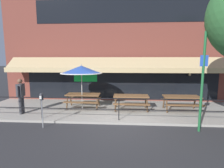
{
  "coord_description": "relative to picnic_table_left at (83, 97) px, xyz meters",
  "views": [
    {
      "loc": [
        0.19,
        -7.01,
        2.74
      ],
      "look_at": [
        -0.39,
        1.6,
        1.5
      ],
      "focal_mm": 28.0,
      "sensor_mm": 36.0,
      "label": 1
    }
  ],
  "objects": [
    {
      "name": "ground_plane",
      "position": [
        1.99,
        -2.14,
        -0.71
      ],
      "size": [
        120.0,
        120.0,
        0.0
      ],
      "primitive_type": "plane",
      "color": "#2D2D30"
    },
    {
      "name": "patio_deck",
      "position": [
        1.99,
        -0.14,
        -0.66
      ],
      "size": [
        15.0,
        4.0,
        0.1
      ],
      "primitive_type": "cube",
      "color": "#9E998E",
      "rests_on": "ground"
    },
    {
      "name": "restaurant_building",
      "position": [
        1.99,
        2.09,
        3.27
      ],
      "size": [
        15.0,
        1.6,
        8.01
      ],
      "color": "brown",
      "rests_on": "ground"
    },
    {
      "name": "patio_railing",
      "position": [
        1.99,
        -1.84,
        0.09
      ],
      "size": [
        13.84,
        0.04,
        0.97
      ],
      "color": "black",
      "rests_on": "patio_deck"
    },
    {
      "name": "picnic_table_left",
      "position": [
        0.0,
        0.0,
        0.0
      ],
      "size": [
        1.8,
        1.42,
        0.76
      ],
      "color": "brown",
      "rests_on": "patio_deck"
    },
    {
      "name": "picnic_table_centre",
      "position": [
        2.57,
        -0.22,
        0.0
      ],
      "size": [
        1.8,
        1.42,
        0.76
      ],
      "color": "brown",
      "rests_on": "patio_deck"
    },
    {
      "name": "picnic_table_right",
      "position": [
        5.14,
        -0.22,
        0.0
      ],
      "size": [
        1.8,
        1.42,
        0.76
      ],
      "color": "brown",
      "rests_on": "patio_deck"
    },
    {
      "name": "patio_umbrella_left",
      "position": [
        -0.0,
        -0.27,
        1.47
      ],
      "size": [
        2.14,
        2.14,
        2.38
      ],
      "color": "#B7B2A8",
      "rests_on": "patio_deck"
    },
    {
      "name": "pedestrian_walking",
      "position": [
        -2.75,
        -1.23,
        0.35
      ],
      "size": [
        0.27,
        0.62,
        1.71
      ],
      "color": "#333338",
      "rests_on": "patio_deck"
    },
    {
      "name": "parking_meter_near",
      "position": [
        -1.03,
        -2.66,
        0.44
      ],
      "size": [
        0.15,
        0.16,
        1.42
      ],
      "color": "gray",
      "rests_on": "ground"
    },
    {
      "name": "street_sign_pole",
      "position": [
        5.07,
        -2.59,
        1.21
      ],
      "size": [
        0.28,
        0.09,
        3.71
      ],
      "color": "#1E6033",
      "rests_on": "ground"
    }
  ]
}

